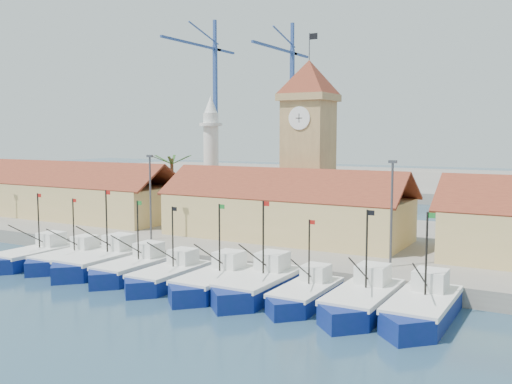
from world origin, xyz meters
The scene contains 21 objects.
ground centered at (0.00, 0.00, 0.00)m, with size 400.00×400.00×0.00m, color #1D384D.
quay centered at (0.00, 24.00, 0.75)m, with size 140.00×32.00×1.50m, color gray.
terminal centered at (0.00, 110.00, 1.00)m, with size 240.00×80.00×2.00m, color gray.
boat_0 centered at (-18.35, 1.83, 0.76)m, with size 3.55×9.71×7.35m.
boat_1 centered at (-14.66, 2.91, 0.72)m, with size 3.34×9.14×6.92m.
boat_2 centered at (-10.58, 3.05, 0.82)m, with size 3.84×10.51×7.95m.
boat_3 centered at (-6.43, 2.71, 0.75)m, with size 3.48×9.53×7.21m.
boat_4 centered at (-2.09, 2.17, 0.72)m, with size 3.38×9.25×7.00m.
boat_5 centered at (2.44, 2.39, 0.77)m, with size 3.61×9.90×7.49m.
boat_6 centered at (6.09, 3.06, 0.82)m, with size 3.81×10.44×7.90m.
boat_7 centered at (10.20, 2.90, 0.69)m, with size 3.23×8.84×6.69m.
boat_8 centered at (14.55, 3.08, 0.80)m, with size 3.73×10.22×7.74m.
boat_9 centered at (18.72, 3.26, 0.81)m, with size 3.78×10.34×7.83m.
hall_left centered at (-32.00, 20.00, 3.99)m, with size 31.20×10.13×7.61m.
hall_center centered at (0.00, 20.00, 3.99)m, with size 27.04×10.13×7.61m.
clock_tower centered at (0.00, 26.00, 11.96)m, with size 5.80×5.80×22.70m.
minaret centered at (-15.00, 28.00, 9.73)m, with size 3.00×3.00×16.30m.
palm_tree centered at (-20.00, 26.00, 6.25)m, with size 5.60×5.03×8.39m.
lamp_posts centered at (0.50, 12.00, 6.48)m, with size 80.70×0.25×9.03m.
crane_blue_far centered at (-63.42, 100.43, 25.88)m, with size 1.00×33.94×42.84m.
crane_blue_near centered at (-42.09, 106.67, 24.71)m, with size 1.00×31.97×41.02m.
Camera 1 is at (27.46, -34.83, 12.59)m, focal length 40.00 mm.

